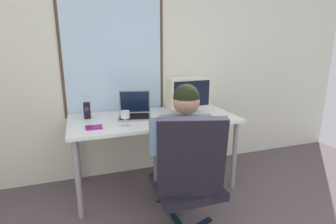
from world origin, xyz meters
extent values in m
cube|color=silver|center=(0.00, 2.57, 1.25)|extent=(5.13, 0.06, 2.51)
cube|color=#4C3828|center=(-0.49, 2.54, 1.37)|extent=(1.08, 0.01, 1.32)
cube|color=silver|center=(-0.49, 2.53, 1.37)|extent=(1.02, 0.02, 1.26)
cylinder|color=gray|center=(-0.93, 1.81, 0.36)|extent=(0.05, 0.05, 0.72)
cylinder|color=gray|center=(0.58, 1.81, 0.36)|extent=(0.05, 0.05, 0.72)
cylinder|color=gray|center=(-0.93, 2.45, 0.36)|extent=(0.05, 0.05, 0.72)
cylinder|color=gray|center=(0.58, 2.45, 0.36)|extent=(0.05, 0.05, 0.72)
cube|color=white|center=(-0.17, 2.13, 0.74)|extent=(1.64, 0.77, 0.03)
cube|color=black|center=(-0.16, 1.45, 0.01)|extent=(0.06, 0.29, 0.02)
cylinder|color=#3F3F44|center=(-0.16, 1.31, 0.21)|extent=(0.05, 0.05, 0.39)
cube|color=black|center=(-0.16, 1.31, 0.43)|extent=(0.47, 0.47, 0.06)
cube|color=black|center=(-0.21, 1.11, 0.75)|extent=(0.46, 0.25, 0.58)
cylinder|color=#4D534A|center=(0.06, 1.52, 0.46)|extent=(0.27, 0.50, 0.15)
cylinder|color=#4D534A|center=(0.13, 1.75, 0.23)|extent=(0.12, 0.12, 0.46)
cube|color=black|center=(0.14, 1.81, 0.04)|extent=(0.16, 0.26, 0.08)
cylinder|color=#4D534A|center=(-0.25, 1.61, 0.46)|extent=(0.27, 0.50, 0.15)
cylinder|color=#4D534A|center=(-0.18, 1.84, 0.23)|extent=(0.12, 0.12, 0.46)
cube|color=black|center=(-0.17, 1.90, 0.04)|extent=(0.16, 0.26, 0.08)
cube|color=slate|center=(-0.16, 1.34, 0.71)|extent=(0.45, 0.41, 0.53)
sphere|color=#AB765D|center=(-0.16, 1.34, 1.08)|extent=(0.19, 0.19, 0.19)
sphere|color=black|center=(-0.16, 1.34, 1.11)|extent=(0.19, 0.19, 0.19)
cylinder|color=slate|center=(0.07, 1.33, 0.80)|extent=(0.14, 0.23, 0.29)
cylinder|color=#AB765D|center=(0.09, 1.41, 0.66)|extent=(0.13, 0.22, 0.26)
sphere|color=#AB765D|center=(0.10, 1.45, 0.64)|extent=(0.09, 0.09, 0.09)
cylinder|color=slate|center=(-0.35, 1.44, 0.80)|extent=(0.14, 0.21, 0.29)
cylinder|color=#AB765D|center=(-0.32, 1.58, 0.75)|extent=(0.13, 0.21, 0.26)
sphere|color=#AB765D|center=(-0.29, 1.67, 0.82)|extent=(0.09, 0.09, 0.09)
cube|color=beige|center=(0.20, 2.13, 0.76)|extent=(0.28, 0.23, 0.02)
cylinder|color=beige|center=(0.20, 2.13, 0.80)|extent=(0.04, 0.04, 0.06)
cube|color=beige|center=(0.20, 2.13, 0.98)|extent=(0.43, 0.19, 0.30)
cube|color=black|center=(0.20, 2.04, 0.98)|extent=(0.39, 0.03, 0.26)
cube|color=gray|center=(-0.36, 2.16, 0.76)|extent=(0.36, 0.32, 0.02)
cube|color=black|center=(-0.36, 2.16, 0.77)|extent=(0.33, 0.28, 0.00)
cube|color=gray|center=(-0.33, 2.30, 0.89)|extent=(0.32, 0.12, 0.24)
cube|color=#0F1933|center=(-0.33, 2.29, 0.89)|extent=(0.29, 0.10, 0.22)
cylinder|color=silver|center=(-0.49, 1.91, 0.76)|extent=(0.07, 0.07, 0.00)
cylinder|color=silver|center=(-0.49, 1.91, 0.79)|extent=(0.01, 0.01, 0.07)
cylinder|color=silver|center=(-0.49, 1.91, 0.86)|extent=(0.08, 0.08, 0.07)
cylinder|color=#571213|center=(-0.49, 1.91, 0.85)|extent=(0.07, 0.07, 0.03)
cube|color=black|center=(-0.80, 2.30, 0.83)|extent=(0.07, 0.08, 0.15)
cylinder|color=#333338|center=(-0.81, 2.26, 0.85)|extent=(0.04, 0.01, 0.04)
cube|color=#881477|center=(-0.76, 1.96, 0.76)|extent=(0.14, 0.13, 0.01)
camera|label=1|loc=(-0.86, -0.35, 1.48)|focal=28.51mm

